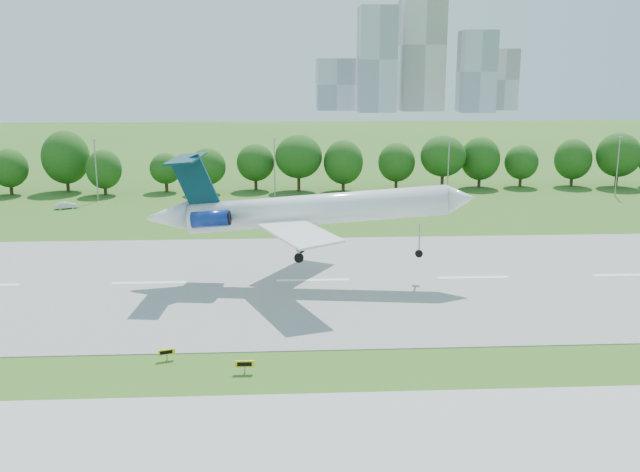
{
  "coord_description": "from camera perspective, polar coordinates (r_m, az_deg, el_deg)",
  "views": [
    {
      "loc": [
        16.18,
        -59.25,
        25.47
      ],
      "look_at": [
        20.49,
        18.0,
        7.32
      ],
      "focal_mm": 40.0,
      "sensor_mm": 36.0,
      "label": 1
    }
  ],
  "objects": [
    {
      "name": "ground",
      "position": [
        66.49,
        -17.28,
        -9.95
      ],
      "size": [
        600.0,
        600.0,
        0.0
      ],
      "primitive_type": "plane",
      "color": "#255516",
      "rests_on": "ground"
    },
    {
      "name": "runway",
      "position": [
        89.47,
        -13.5,
        -3.68
      ],
      "size": [
        400.0,
        45.0,
        0.08
      ],
      "primitive_type": "cube",
      "color": "gray",
      "rests_on": "ground"
    },
    {
      "name": "tree_line",
      "position": [
        153.32,
        -9.27,
        5.81
      ],
      "size": [
        288.4,
        8.4,
        10.4
      ],
      "color": "#382314",
      "rests_on": "ground"
    },
    {
      "name": "light_poles",
      "position": [
        143.75,
        -10.68,
        5.33
      ],
      "size": [
        175.9,
        0.25,
        12.19
      ],
      "color": "gray",
      "rests_on": "ground"
    },
    {
      "name": "skyline",
      "position": [
        457.66,
        7.6,
        13.72
      ],
      "size": [
        127.0,
        52.0,
        80.0
      ],
      "color": "#B2B2B7",
      "rests_on": "ground"
    },
    {
      "name": "airliner",
      "position": [
        86.03,
        -1.57,
        2.15
      ],
      "size": [
        39.94,
        28.91,
        12.73
      ],
      "rotation": [
        0.0,
        -0.08,
        -0.08
      ],
      "color": "white",
      "rests_on": "ground"
    },
    {
      "name": "taxi_sign_centre",
      "position": [
        66.02,
        -12.16,
        -9.07
      ],
      "size": [
        1.48,
        0.6,
        1.05
      ],
      "rotation": [
        0.0,
        0.0,
        0.3
      ],
      "color": "gray",
      "rests_on": "ground"
    },
    {
      "name": "taxi_sign_right",
      "position": [
        62.26,
        -6.06,
        -10.15
      ],
      "size": [
        1.67,
        0.23,
        1.17
      ],
      "rotation": [
        0.0,
        0.0,
        -0.01
      ],
      "color": "gray",
      "rests_on": "ground"
    },
    {
      "name": "service_vehicle_a",
      "position": [
        141.57,
        -19.65,
        2.33
      ],
      "size": [
        4.12,
        2.87,
        1.29
      ],
      "primitive_type": "imported",
      "rotation": [
        0.0,
        0.0,
        2.0
      ],
      "color": "silver",
      "rests_on": "ground"
    }
  ]
}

